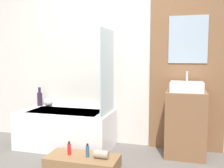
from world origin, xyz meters
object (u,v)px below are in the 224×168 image
object	(u,v)px
vase_tall_dark	(40,98)
bathtub	(66,129)
wooden_step_bench	(83,162)
vase_round_light	(49,102)
bottle_soap_secondary	(87,151)
sink	(187,87)
bottle_soap_primary	(69,149)

from	to	relation	value
vase_tall_dark	bathtub	bearing A→B (deg)	-24.58
wooden_step_bench	vase_round_light	distance (m)	1.32
bathtub	vase_tall_dark	bearing A→B (deg)	155.42
bathtub	vase_round_light	size ratio (longest dim) A/B	9.46
bathtub	bottle_soap_secondary	xyz separation A→B (m)	(0.56, -0.62, -0.04)
bottle_soap_secondary	sink	bearing A→B (deg)	34.47
bottle_soap_primary	bottle_soap_secondary	distance (m)	0.23
wooden_step_bench	vase_tall_dark	world-z (taller)	vase_tall_dark
wooden_step_bench	bottle_soap_primary	xyz separation A→B (m)	(-0.16, -0.00, 0.14)
bathtub	sink	xyz separation A→B (m)	(1.62, 0.11, 0.64)
bathtub	sink	world-z (taller)	sink
wooden_step_bench	vase_round_light	size ratio (longest dim) A/B	5.98
bathtub	sink	distance (m)	1.74
vase_round_light	bottle_soap_primary	xyz separation A→B (m)	(0.72, -0.84, -0.37)
wooden_step_bench	bottle_soap_primary	bearing A→B (deg)	-180.00
wooden_step_bench	bottle_soap_secondary	distance (m)	0.15
bottle_soap_primary	vase_tall_dark	bearing A→B (deg)	135.74
bathtub	bottle_soap_primary	xyz separation A→B (m)	(0.34, -0.62, -0.04)
vase_round_light	bottle_soap_secondary	bearing A→B (deg)	-41.59
sink	bottle_soap_primary	distance (m)	1.62
bathtub	vase_round_light	bearing A→B (deg)	149.85
sink	wooden_step_bench	bearing A→B (deg)	-147.02
wooden_step_bench	bottle_soap_primary	world-z (taller)	bottle_soap_primary
sink	bathtub	bearing A→B (deg)	-176.23
bottle_soap_primary	bottle_soap_secondary	world-z (taller)	bottle_soap_primary
wooden_step_bench	vase_tall_dark	xyz separation A→B (m)	(-1.06, 0.87, 0.56)
wooden_step_bench	sink	distance (m)	1.56
wooden_step_bench	vase_tall_dark	bearing A→B (deg)	140.51
vase_tall_dark	vase_round_light	world-z (taller)	vase_tall_dark
bottle_soap_secondary	vase_tall_dark	bearing A→B (deg)	142.09
sink	vase_tall_dark	world-z (taller)	sink
bottle_soap_primary	wooden_step_bench	bearing A→B (deg)	0.00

